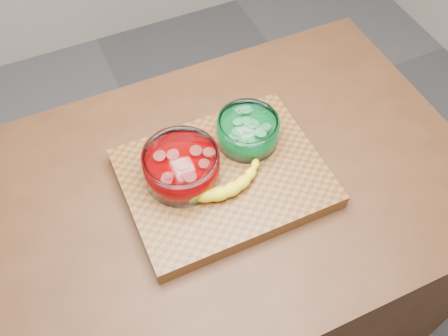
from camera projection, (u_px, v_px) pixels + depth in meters
name	position (u px, v px, depth m)	size (l,w,h in m)	color
ground	(224.00, 315.00, 1.90)	(3.50, 3.50, 0.00)	#57575B
counter	(224.00, 265.00, 1.53)	(1.20, 0.80, 0.90)	#472715
cutting_board	(224.00, 178.00, 1.15)	(0.45, 0.35, 0.04)	brown
bowl_red	(182.00, 167.00, 1.10)	(0.17, 0.17, 0.08)	white
bowl_green	(248.00, 131.00, 1.16)	(0.14, 0.14, 0.07)	white
banana	(216.00, 180.00, 1.10)	(0.25, 0.13, 0.04)	yellow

